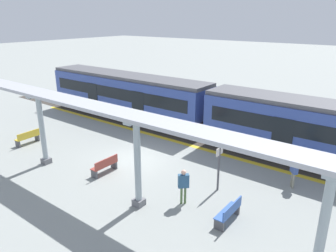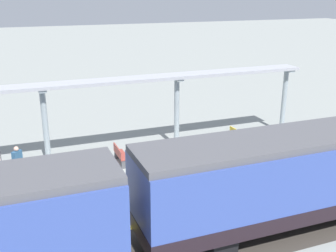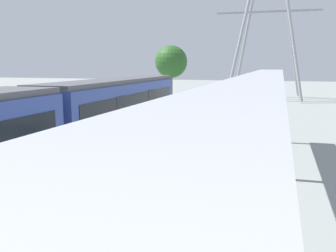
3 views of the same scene
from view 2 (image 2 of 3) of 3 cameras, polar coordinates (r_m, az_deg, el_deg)
ground_plane at (r=18.73m, az=-5.02°, el=-7.69°), size 176.00×176.00×0.00m
tactile_edge_strip at (r=15.72m, az=-1.25°, el=-13.09°), size 0.36×26.82×0.01m
trackbed at (r=14.33m, az=1.27°, el=-16.57°), size 3.20×38.82×0.01m
train_near_carriage at (r=16.30m, az=20.83°, el=-5.93°), size 2.65×14.41×3.48m
canopy_pillar_nearest at (r=25.38m, az=15.85°, el=3.43°), size 1.10×0.44×3.87m
canopy_pillar_second at (r=22.04m, az=1.22°, el=1.91°), size 1.10×0.44×3.87m
canopy_pillar_third at (r=20.56m, az=-16.70°, el=-0.12°), size 1.10×0.44×3.87m
canopy_beam at (r=20.52m, az=-7.83°, el=6.23°), size 1.20×21.59×0.16m
bench_mid_platform at (r=20.49m, az=-6.67°, el=-4.03°), size 1.50×0.44×0.86m
bench_far_end at (r=23.18m, az=9.85°, el=-1.48°), size 1.52×0.51×0.86m
platform_info_sign at (r=17.79m, az=-22.15°, el=-5.83°), size 0.56×0.10×2.20m
passenger_by_the_benches at (r=19.66m, az=-20.25°, el=-4.33°), size 0.47×0.48×1.60m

